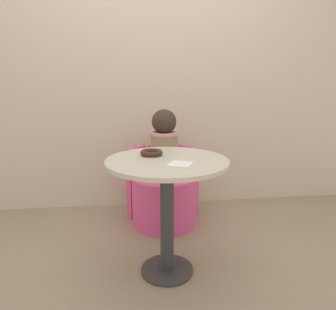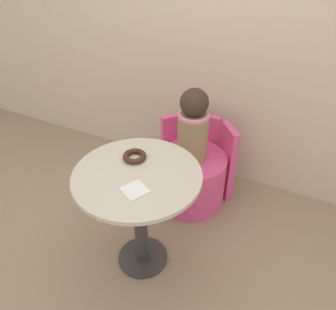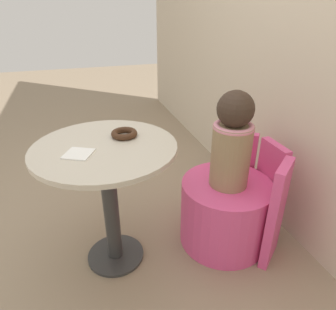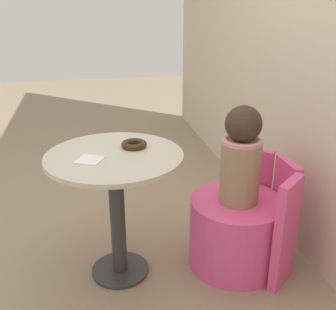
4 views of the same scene
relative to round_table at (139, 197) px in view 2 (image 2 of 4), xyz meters
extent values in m
plane|color=gray|center=(-0.06, 0.03, -0.56)|extent=(12.00, 12.00, 0.00)
cube|color=beige|center=(-0.06, 1.16, 0.64)|extent=(6.00, 0.06, 2.40)
cylinder|color=#333333|center=(0.00, 0.00, -0.55)|extent=(0.33, 0.33, 0.02)
cylinder|color=#333333|center=(0.00, 0.00, -0.20)|extent=(0.09, 0.09, 0.69)
cylinder|color=beige|center=(0.00, 0.00, 0.16)|extent=(0.72, 0.72, 0.02)
cylinder|color=#E54C8C|center=(0.05, 0.68, -0.35)|extent=(0.54, 0.54, 0.42)
cube|color=#E54C8C|center=(0.05, 0.97, -0.25)|extent=(0.23, 0.05, 0.63)
cube|color=#E54C8C|center=(0.28, 0.87, -0.25)|extent=(0.19, 0.21, 0.63)
cube|color=#E54C8C|center=(-0.17, 0.87, -0.25)|extent=(0.19, 0.21, 0.63)
cylinder|color=#937A56|center=(0.05, 0.68, 0.04)|extent=(0.22, 0.22, 0.37)
torus|color=pink|center=(0.05, 0.68, 0.21)|extent=(0.22, 0.22, 0.04)
sphere|color=#38281E|center=(0.05, 0.68, 0.31)|extent=(0.20, 0.20, 0.20)
torus|color=#3D2314|center=(-0.08, 0.12, 0.19)|extent=(0.14, 0.14, 0.03)
cube|color=white|center=(0.06, -0.13, 0.18)|extent=(0.16, 0.16, 0.01)
camera|label=1|loc=(-0.19, -1.68, 0.60)|focal=32.00mm
camera|label=2|loc=(0.76, -1.18, 1.30)|focal=35.00mm
camera|label=3|loc=(1.36, -0.10, 0.80)|focal=32.00mm
camera|label=4|loc=(1.91, -0.12, 0.92)|focal=42.00mm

